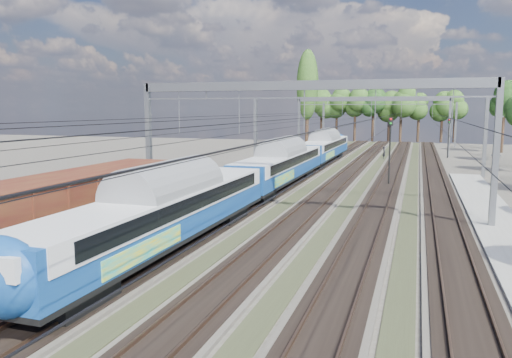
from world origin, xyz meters
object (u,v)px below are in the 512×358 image
(freight_boxcar, at_px, (74,207))
(signal_far, at_px, (449,133))
(worker, at_px, (384,153))
(signal_near, at_px, (390,143))
(emu_train, at_px, (281,160))

(freight_boxcar, relative_size, signal_far, 2.59)
(signal_far, bearing_deg, worker, -164.04)
(freight_boxcar, distance_m, signal_near, 31.02)
(signal_near, distance_m, signal_far, 31.10)
(emu_train, relative_size, signal_far, 11.28)
(signal_near, bearing_deg, freight_boxcar, -124.23)
(freight_boxcar, bearing_deg, signal_far, 70.71)
(emu_train, xyz_separation_m, worker, (7.03, 31.02, -1.76))
(signal_far, bearing_deg, emu_train, -125.40)
(signal_near, bearing_deg, worker, 86.56)
(freight_boxcar, height_order, worker, freight_boxcar)
(emu_train, height_order, freight_boxcar, emu_train)
(emu_train, distance_m, signal_near, 10.62)
(worker, bearing_deg, signal_near, 176.34)
(freight_boxcar, relative_size, signal_near, 2.34)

